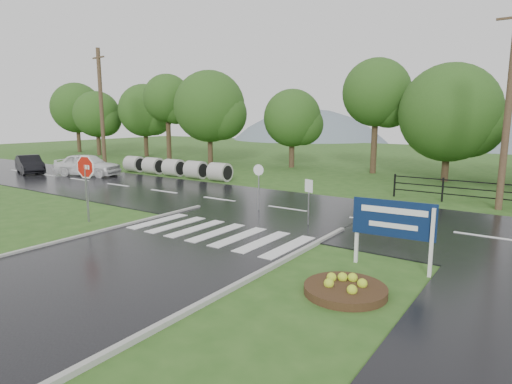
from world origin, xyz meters
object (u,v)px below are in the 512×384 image
Objects in this scene: culvert_pipes at (174,168)px; estate_billboard at (393,222)px; stop_sign at (86,173)px; car_white at (88,176)px; car_dark at (31,173)px.

estate_billboard is at bearing -28.35° from culvert_pipes.
stop_sign is at bearing -59.16° from culvert_pipes.
culvert_pipes is 13.48m from stop_sign.
culvert_pipes is 6.14m from car_white.
estate_billboard is at bearing -123.95° from car_white.
car_white is at bearing -53.71° from car_dark.
stop_sign is at bearing -92.85° from car_dark.
car_dark is at bearing 158.86° from stop_sign.
car_white is at bearing -145.33° from culvert_pipes.
stop_sign is 0.70× the size of car_dark.
estate_billboard is 28.87m from car_dark.
culvert_pipes reaches higher than car_white.
estate_billboard is 0.54× the size of car_dark.
culvert_pipes is 11.09m from car_dark.
estate_billboard is 24.50m from car_white.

